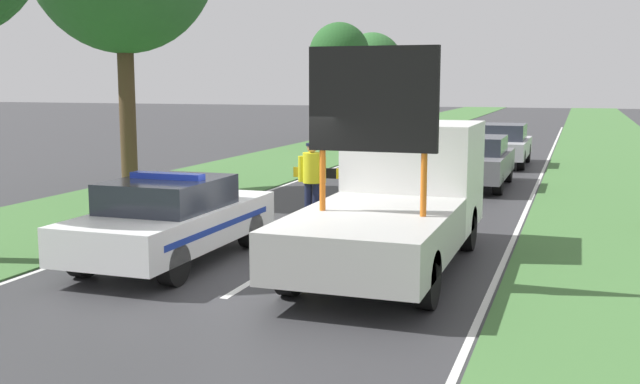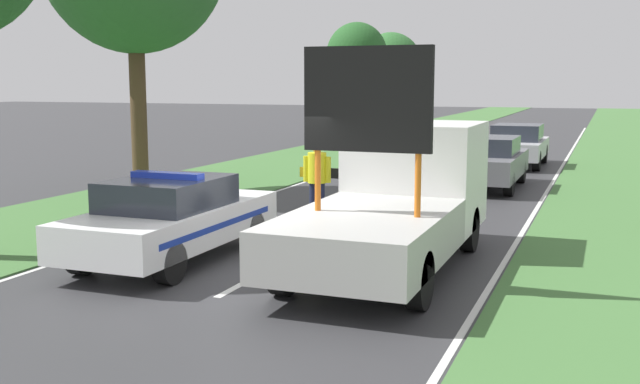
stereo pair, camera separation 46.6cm
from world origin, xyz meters
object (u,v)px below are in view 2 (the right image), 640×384
at_px(traffic_cone_centre_front, 415,204).
at_px(pedestrian_civilian, 385,181).
at_px(road_barrier, 365,178).
at_px(traffic_cone_near_police, 355,197).
at_px(police_officer, 317,175).
at_px(police_car, 172,218).
at_px(queued_car_suv_grey, 488,161).
at_px(roadside_tree_near_left, 391,66).
at_px(queued_car_sedan_silver, 517,145).
at_px(work_truck, 399,196).
at_px(roadside_tree_near_right, 357,56).

bearing_deg(traffic_cone_centre_front, pedestrian_civilian, -102.66).
height_order(road_barrier, traffic_cone_near_police, road_barrier).
xyz_separation_m(road_barrier, police_officer, (-0.79, -0.85, 0.13)).
height_order(police_car, queued_car_suv_grey, police_car).
relative_size(pedestrian_civilian, roadside_tree_near_left, 0.29).
xyz_separation_m(traffic_cone_near_police, queued_car_sedan_silver, (2.54, 10.64, 0.51)).
bearing_deg(police_car, work_truck, 22.34).
height_order(police_car, police_officer, police_officer).
bearing_deg(roadside_tree_near_left, roadside_tree_near_right, -92.29).
bearing_deg(police_officer, traffic_cone_near_police, -106.48).
bearing_deg(work_truck, road_barrier, -62.03).
bearing_deg(work_truck, traffic_cone_near_police, -61.81).
distance_m(work_truck, pedestrian_civilian, 3.11).
bearing_deg(pedestrian_civilian, roadside_tree_near_right, 134.91).
relative_size(work_truck, roadside_tree_near_right, 1.04).
distance_m(police_car, queued_car_suv_grey, 11.36).
bearing_deg(roadside_tree_near_left, queued_car_sedan_silver, -54.45).
relative_size(queued_car_sedan_silver, roadside_tree_near_right, 0.77).
relative_size(road_barrier, queued_car_suv_grey, 0.69).
xyz_separation_m(road_barrier, roadside_tree_near_right, (-6.15, 17.84, 3.30)).
distance_m(work_truck, roadside_tree_near_left, 27.74).
relative_size(police_car, road_barrier, 1.47).
height_order(pedestrian_civilian, roadside_tree_near_left, roadside_tree_near_left).
xyz_separation_m(queued_car_sedan_silver, roadside_tree_near_left, (-7.87, 11.01, 3.02)).
bearing_deg(queued_car_suv_grey, work_truck, 89.71).
height_order(roadside_tree_near_left, roadside_tree_near_right, roadside_tree_near_right).
height_order(work_truck, traffic_cone_near_police, work_truck).
distance_m(pedestrian_civilian, roadside_tree_near_left, 24.68).
relative_size(work_truck, traffic_cone_centre_front, 10.26).
xyz_separation_m(police_car, traffic_cone_centre_front, (2.81, 5.55, -0.44)).
distance_m(police_car, pedestrian_civilian, 4.89).
relative_size(traffic_cone_near_police, queued_car_sedan_silver, 0.12).
height_order(work_truck, traffic_cone_centre_front, work_truck).
distance_m(police_car, queued_car_sedan_silver, 17.20).
bearing_deg(roadside_tree_near_left, police_car, -81.57).
xyz_separation_m(pedestrian_civilian, roadside_tree_near_right, (-6.83, 18.56, 3.25)).
height_order(police_car, pedestrian_civilian, pedestrian_civilian).
height_order(work_truck, queued_car_suv_grey, work_truck).
bearing_deg(police_officer, pedestrian_civilian, 173.31).
xyz_separation_m(traffic_cone_centre_front, queued_car_suv_grey, (0.83, 5.21, 0.47)).
distance_m(traffic_cone_centre_front, queued_car_suv_grey, 5.29).
distance_m(police_car, roadside_tree_near_right, 23.42).
xyz_separation_m(work_truck, queued_car_sedan_silver, (0.16, 15.50, -0.35)).
distance_m(traffic_cone_centre_front, queued_car_sedan_silver, 11.29).
distance_m(queued_car_sedan_silver, roadside_tree_near_right, 10.61).
relative_size(work_truck, pedestrian_civilian, 3.68).
bearing_deg(roadside_tree_near_right, traffic_cone_centre_front, -67.48).
height_order(road_barrier, roadside_tree_near_left, roadside_tree_near_left).
bearing_deg(queued_car_sedan_silver, work_truck, 89.41).
relative_size(traffic_cone_centre_front, roadside_tree_near_left, 0.10).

